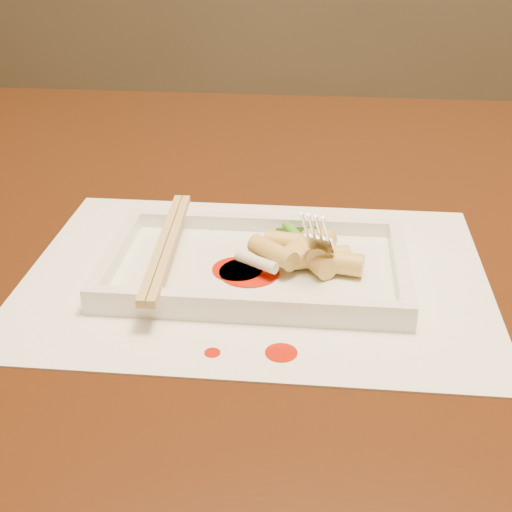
# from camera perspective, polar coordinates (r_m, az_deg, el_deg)

# --- Properties ---
(table) EXTENTS (1.40, 0.90, 0.75)m
(table) POSITION_cam_1_polar(r_m,az_deg,el_deg) (0.80, 5.71, -3.09)
(table) COLOR black
(table) RESTS_ON ground
(placemat) EXTENTS (0.40, 0.30, 0.00)m
(placemat) POSITION_cam_1_polar(r_m,az_deg,el_deg) (0.62, 0.00, -1.52)
(placemat) COLOR white
(placemat) RESTS_ON table
(sauce_splatter_a) EXTENTS (0.02, 0.02, 0.00)m
(sauce_splatter_a) POSITION_cam_1_polar(r_m,az_deg,el_deg) (0.52, 2.03, -7.73)
(sauce_splatter_a) COLOR red
(sauce_splatter_a) RESTS_ON placemat
(sauce_splatter_b) EXTENTS (0.01, 0.01, 0.00)m
(sauce_splatter_b) POSITION_cam_1_polar(r_m,az_deg,el_deg) (0.52, -3.51, -7.72)
(sauce_splatter_b) COLOR red
(sauce_splatter_b) RESTS_ON placemat
(plate_base) EXTENTS (0.26, 0.16, 0.01)m
(plate_base) POSITION_cam_1_polar(r_m,az_deg,el_deg) (0.62, 0.00, -1.14)
(plate_base) COLOR white
(plate_base) RESTS_ON placemat
(plate_rim_far) EXTENTS (0.26, 0.01, 0.01)m
(plate_rim_far) POSITION_cam_1_polar(r_m,az_deg,el_deg) (0.68, 0.62, 2.67)
(plate_rim_far) COLOR white
(plate_rim_far) RESTS_ON plate_base
(plate_rim_near) EXTENTS (0.26, 0.01, 0.01)m
(plate_rim_near) POSITION_cam_1_polar(r_m,az_deg,el_deg) (0.55, -0.77, -3.85)
(plate_rim_near) COLOR white
(plate_rim_near) RESTS_ON plate_base
(plate_rim_left) EXTENTS (0.01, 0.14, 0.01)m
(plate_rim_left) POSITION_cam_1_polar(r_m,az_deg,el_deg) (0.64, -11.14, 0.28)
(plate_rim_left) COLOR white
(plate_rim_left) RESTS_ON plate_base
(plate_rim_right) EXTENTS (0.01, 0.14, 0.01)m
(plate_rim_right) POSITION_cam_1_polar(r_m,az_deg,el_deg) (0.62, 11.54, -0.78)
(plate_rim_right) COLOR white
(plate_rim_right) RESTS_ON plate_base
(veg_piece) EXTENTS (0.04, 0.04, 0.01)m
(veg_piece) POSITION_cam_1_polar(r_m,az_deg,el_deg) (0.65, 3.43, 1.30)
(veg_piece) COLOR black
(veg_piece) RESTS_ON plate_base
(scallion_white) EXTENTS (0.04, 0.03, 0.01)m
(scallion_white) POSITION_cam_1_polar(r_m,az_deg,el_deg) (0.60, 0.06, -0.46)
(scallion_white) COLOR #EAEACC
(scallion_white) RESTS_ON plate_base
(scallion_green) EXTENTS (0.05, 0.08, 0.01)m
(scallion_green) POSITION_cam_1_polar(r_m,az_deg,el_deg) (0.63, 4.00, 0.91)
(scallion_green) COLOR #369017
(scallion_green) RESTS_ON plate_base
(chopstick_a) EXTENTS (0.02, 0.20, 0.01)m
(chopstick_a) POSITION_cam_1_polar(r_m,az_deg,el_deg) (0.62, -7.52, 0.96)
(chopstick_a) COLOR tan
(chopstick_a) RESTS_ON plate_rim_near
(chopstick_b) EXTENTS (0.02, 0.20, 0.01)m
(chopstick_b) POSITION_cam_1_polar(r_m,az_deg,el_deg) (0.62, -6.80, 0.93)
(chopstick_b) COLOR tan
(chopstick_b) RESTS_ON plate_rim_near
(fork) EXTENTS (0.09, 0.10, 0.14)m
(fork) POSITION_cam_1_polar(r_m,az_deg,el_deg) (0.60, 6.86, 5.89)
(fork) COLOR silver
(fork) RESTS_ON plate_base
(sauce_blob_0) EXTENTS (0.04, 0.04, 0.00)m
(sauce_blob_0) POSITION_cam_1_polar(r_m,az_deg,el_deg) (0.61, -1.48, -1.07)
(sauce_blob_0) COLOR red
(sauce_blob_0) RESTS_ON plate_base
(sauce_blob_1) EXTENTS (0.05, 0.05, 0.00)m
(sauce_blob_1) POSITION_cam_1_polar(r_m,az_deg,el_deg) (0.61, -0.54, -1.32)
(sauce_blob_1) COLOR red
(sauce_blob_1) RESTS_ON plate_base
(rice_cake_0) EXTENTS (0.04, 0.05, 0.02)m
(rice_cake_0) POSITION_cam_1_polar(r_m,az_deg,el_deg) (0.63, 3.52, 0.55)
(rice_cake_0) COLOR #DDC567
(rice_cake_0) RESTS_ON plate_base
(rice_cake_1) EXTENTS (0.05, 0.03, 0.02)m
(rice_cake_1) POSITION_cam_1_polar(r_m,az_deg,el_deg) (0.61, 5.17, -0.11)
(rice_cake_1) COLOR #DDC567
(rice_cake_1) RESTS_ON plate_base
(rice_cake_2) EXTENTS (0.03, 0.04, 0.02)m
(rice_cake_2) POSITION_cam_1_polar(r_m,az_deg,el_deg) (0.61, 5.33, 0.57)
(rice_cake_2) COLOR #DDC567
(rice_cake_2) RESTS_ON plate_base
(rice_cake_3) EXTENTS (0.04, 0.03, 0.02)m
(rice_cake_3) POSITION_cam_1_polar(r_m,az_deg,el_deg) (0.61, 6.67, -0.54)
(rice_cake_3) COLOR #DDC567
(rice_cake_3) RESTS_ON plate_base
(rice_cake_4) EXTENTS (0.04, 0.03, 0.02)m
(rice_cake_4) POSITION_cam_1_polar(r_m,az_deg,el_deg) (0.64, 2.51, 1.09)
(rice_cake_4) COLOR #DDC567
(rice_cake_4) RESTS_ON plate_base
(rice_cake_5) EXTENTS (0.05, 0.04, 0.02)m
(rice_cake_5) POSITION_cam_1_polar(r_m,az_deg,el_deg) (0.61, 1.37, 0.29)
(rice_cake_5) COLOR #DDC567
(rice_cake_5) RESTS_ON plate_base
(rice_cake_6) EXTENTS (0.04, 0.05, 0.02)m
(rice_cake_6) POSITION_cam_1_polar(r_m,az_deg,el_deg) (0.61, 4.73, -0.27)
(rice_cake_6) COLOR #DDC567
(rice_cake_6) RESTS_ON plate_base
(rice_cake_7) EXTENTS (0.02, 0.04, 0.02)m
(rice_cake_7) POSITION_cam_1_polar(r_m,az_deg,el_deg) (0.63, 4.55, 0.63)
(rice_cake_7) COLOR #DDC567
(rice_cake_7) RESTS_ON plate_base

